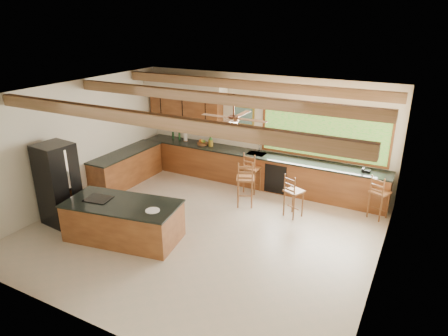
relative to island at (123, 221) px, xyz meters
The scene contains 9 objects.
ground 1.71m from the island, 38.49° to the left, with size 7.20×7.20×0.00m, color beige.
room_shell 2.71m from the island, 56.14° to the left, with size 7.27×6.54×3.02m.
counter_run 3.59m from the island, 82.28° to the left, with size 7.12×3.10×1.25m.
island is the anchor object (origin of this frame).
refrigerator 1.82m from the island, behind, with size 0.79×0.77×1.86m.
bar_stool_a 3.69m from the island, 67.63° to the left, with size 0.44×0.44×1.13m.
bar_stool_b 3.03m from the island, 58.36° to the left, with size 0.56×0.56×1.19m.
bar_stool_c 3.84m from the island, 42.31° to the left, with size 0.50×0.50×1.06m.
bar_stool_d 5.74m from the island, 36.68° to the left, with size 0.51×0.51×1.08m.
Camera 1 is at (4.04, -6.60, 4.43)m, focal length 32.00 mm.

